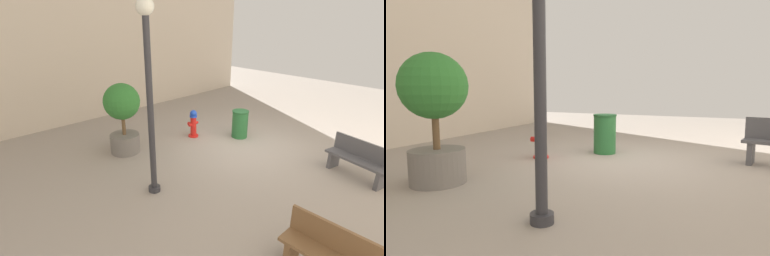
# 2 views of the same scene
# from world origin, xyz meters

# --- Properties ---
(ground_plane) EXTENTS (23.40, 23.40, 0.00)m
(ground_plane) POSITION_xyz_m (0.00, 0.00, 0.00)
(ground_plane) COLOR gray
(fire_hydrant) EXTENTS (0.41, 0.43, 0.94)m
(fire_hydrant) POSITION_xyz_m (1.73, 0.55, 0.47)
(fire_hydrant) COLOR red
(fire_hydrant) RESTS_ON ground_plane
(bench_near) EXTENTS (1.65, 0.79, 0.95)m
(bench_near) POSITION_xyz_m (-3.12, -0.64, 0.49)
(bench_near) COLOR #4C4C51
(bench_near) RESTS_ON ground_plane
(planter_tree) EXTENTS (1.06, 1.06, 2.11)m
(planter_tree) POSITION_xyz_m (2.27, 2.89, 1.23)
(planter_tree) COLOR slate
(planter_tree) RESTS_ON ground_plane
(street_lamp) EXTENTS (0.36, 0.36, 4.26)m
(street_lamp) POSITION_xyz_m (-0.08, 3.55, 2.62)
(street_lamp) COLOR #2D2D33
(street_lamp) RESTS_ON ground_plane
(trash_bin) EXTENTS (0.55, 0.55, 0.93)m
(trash_bin) POSITION_xyz_m (0.62, -0.56, 0.47)
(trash_bin) COLOR #266633
(trash_bin) RESTS_ON ground_plane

